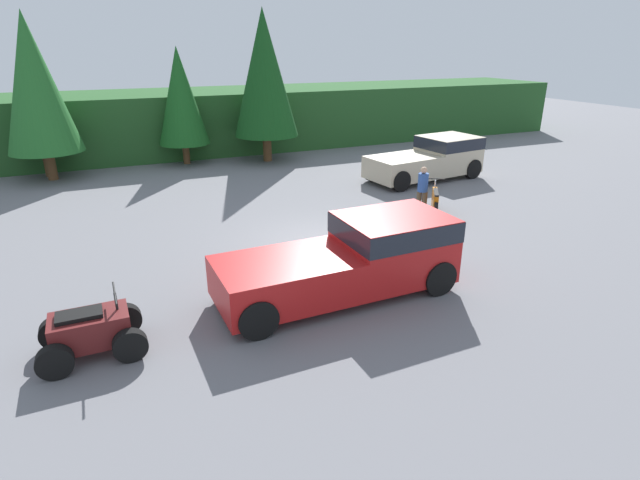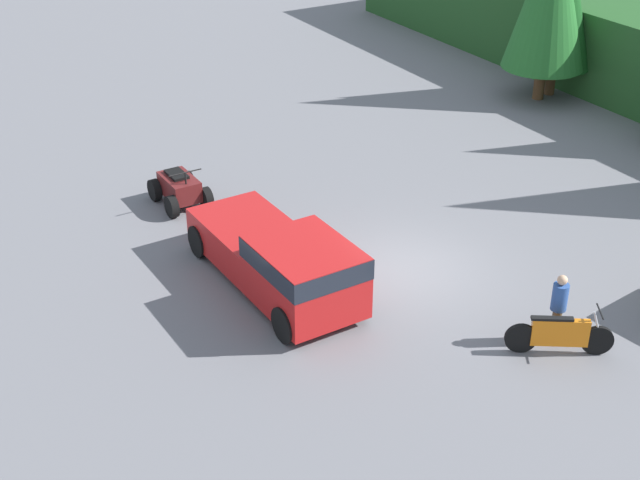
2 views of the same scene
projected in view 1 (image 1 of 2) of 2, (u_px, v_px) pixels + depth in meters
The scene contains 11 objects.
ground_plane at pixel (325, 243), 14.95m from camera, with size 80.00×80.00×0.00m, color slate.
hillside_backdrop at pixel (209, 120), 28.02m from camera, with size 44.00×6.00×3.17m.
tree_left at pixel (34, 93), 21.16m from camera, with size 2.72×2.72×6.17m.
tree_mid_left at pixel (35, 84), 20.46m from camera, with size 3.02×3.02×6.86m.
tree_mid_right at pixel (181, 96), 23.68m from camera, with size 2.42×2.42×5.50m.
tree_right at pixel (264, 74), 23.90m from camera, with size 3.16×3.16×7.18m.
pickup_truck_red at pixel (356, 255), 11.68m from camera, with size 5.65×2.29×1.77m.
pickup_truck_second at pixel (432, 157), 21.79m from camera, with size 5.41×2.77×1.77m.
dirt_bike at pixel (435, 202), 17.20m from camera, with size 1.37×2.02×1.12m.
quad_atv at pixel (91, 332), 9.45m from camera, with size 1.93×1.31×1.21m.
rider_person at pixel (423, 189), 17.10m from camera, with size 0.49×0.49×1.70m.
Camera 1 is at (-5.67, -12.67, 5.57)m, focal length 28.00 mm.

